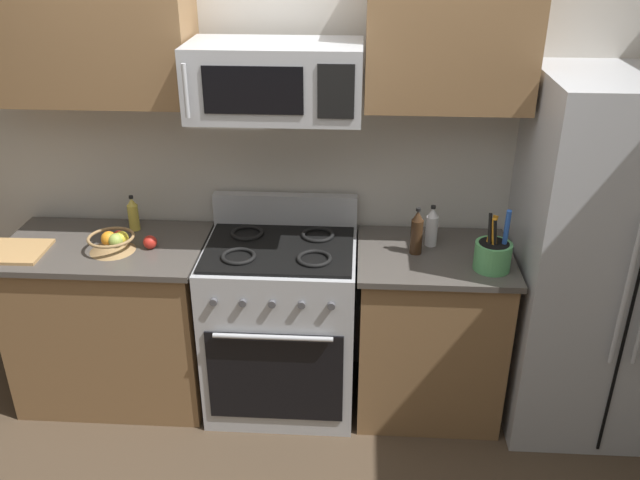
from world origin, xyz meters
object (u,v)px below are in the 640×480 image
Objects in this scene: refrigerator at (608,262)px; bottle_soy at (417,233)px; microwave at (275,80)px; bottle_oil at (133,214)px; apple_loose at (150,242)px; fruit_basket at (113,242)px; range_oven at (282,323)px; bottle_vinegar at (432,227)px; cutting_board at (9,251)px; utensil_crock at (493,254)px.

bottle_soy is (-0.92, 0.02, 0.12)m from refrigerator.
bottle_oil is (-0.79, 0.16, -0.75)m from microwave.
apple_loose is (-0.64, -0.06, -0.80)m from microwave.
microwave is at bearing 4.92° from apple_loose.
range_oven is at bearing 4.46° from fruit_basket.
bottle_vinegar is (1.54, -0.08, 0.01)m from bottle_oil.
bottle_oil is at bearing 176.89° from bottle_vinegar.
cutting_board is at bearing -174.90° from range_oven.
fruit_basket is at bearing -178.89° from refrigerator.
range_oven is 1.65m from refrigerator.
microwave reaches higher than range_oven.
fruit_basket is at bearing 6.11° from cutting_board.
range_oven is 5.68× the size of bottle_oil.
microwave is 1.28m from utensil_crock.
refrigerator reaches higher than bottle_soy.
apple_loose is at bearing -177.48° from range_oven.
fruit_basket is at bearing -168.56° from apple_loose.
utensil_crock is 4.52× the size of apple_loose.
apple_loose reaches higher than cutting_board.
utensil_crock is at bearing -22.44° from bottle_soy.
utensil_crock is 2.34m from cutting_board.
bottle_soy reaches higher than bottle_vinegar.
microwave reaches higher than bottle_vinegar.
fruit_basket is at bearing -175.54° from range_oven.
utensil_crock is (1.02, -0.14, 0.51)m from range_oven.
microwave is at bearing -174.51° from bottle_vinegar.
bottle_vinegar is (-0.84, 0.12, 0.11)m from refrigerator.
cutting_board is 1.50× the size of bottle_soy.
bottle_oil is at bearing 175.19° from refrigerator.
bottle_soy reaches higher than bottle_oil.
bottle_vinegar is (2.08, 0.22, 0.09)m from cutting_board.
utensil_crock is (-0.58, -0.12, 0.09)m from refrigerator.
microwave reaches higher than refrigerator.
bottle_oil is (-1.81, 0.32, 0.01)m from utensil_crock.
fruit_basket is 1.08× the size of bottle_vinegar.
bottle_oil reaches higher than range_oven.
refrigerator is 0.60m from utensil_crock.
bottle_vinegar is at bearing 172.09° from refrigerator.
bottle_vinegar reaches higher than apple_loose.
utensil_crock is at bearing -10.11° from bottle_oil.
refrigerator is 2.32× the size of microwave.
fruit_basket is 0.51m from cutting_board.
refrigerator is at bearing 1.11° from fruit_basket.
cutting_board is 1.88× the size of bottle_oil.
microwave is 0.99m from bottle_soy.
cutting_board is (-2.92, -0.10, 0.02)m from refrigerator.
refrigerator is at bearing 11.86° from utensil_crock.
apple_loose is 0.69m from cutting_board.
bottle_oil reaches higher than fruit_basket.
bottle_soy is 1.25× the size of bottle_oil.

